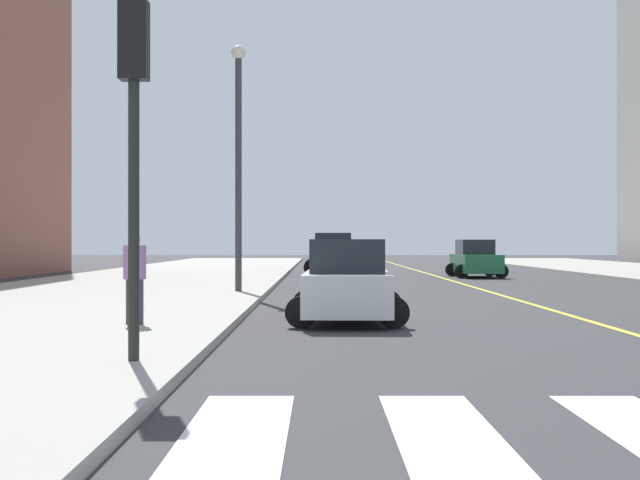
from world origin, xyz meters
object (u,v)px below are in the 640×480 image
object	(u,v)px
car_green_third	(474,260)
pedestrian_walking_west	(133,274)
car_blue_nearest	(330,255)
car_white_second	(345,284)
street_lamp	(236,146)
traffic_light_far_corner	(132,107)

from	to	relation	value
car_green_third	pedestrian_walking_west	bearing A→B (deg)	65.83
car_blue_nearest	pedestrian_walking_west	bearing A→B (deg)	-98.02
car_blue_nearest	car_green_third	world-z (taller)	car_blue_nearest
car_blue_nearest	car_white_second	world-z (taller)	car_blue_nearest
car_white_second	street_lamp	bearing A→B (deg)	109.95
pedestrian_walking_west	street_lamp	bearing A→B (deg)	115.54
traffic_light_far_corner	pedestrian_walking_west	size ratio (longest dim) A/B	2.74
street_lamp	pedestrian_walking_west	bearing A→B (deg)	-94.56
car_white_second	car_blue_nearest	bearing A→B (deg)	91.51
traffic_light_far_corner	pedestrian_walking_west	bearing A→B (deg)	101.54
car_green_third	street_lamp	xyz separation A→B (m)	(-9.74, -14.52, 3.75)
car_blue_nearest	pedestrian_walking_west	distance (m)	29.99
car_white_second	car_green_third	world-z (taller)	car_green_third
car_blue_nearest	car_green_third	xyz separation A→B (m)	(6.61, -4.13, -0.16)
car_green_third	traffic_light_far_corner	size ratio (longest dim) A/B	0.88
traffic_light_far_corner	pedestrian_walking_west	xyz separation A→B (m)	(-1.02, 5.01, -2.29)
car_white_second	street_lamp	size ratio (longest dim) A/B	0.51
car_green_third	traffic_light_far_corner	xyz separation A→B (m)	(-9.60, -30.60, 2.53)
pedestrian_walking_west	traffic_light_far_corner	bearing A→B (deg)	-48.36
car_white_second	pedestrian_walking_west	bearing A→B (deg)	-152.70
car_white_second	pedestrian_walking_west	world-z (taller)	pedestrian_walking_west
car_green_third	pedestrian_walking_west	distance (m)	27.71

